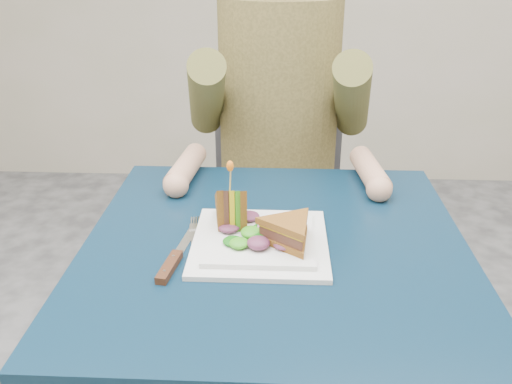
{
  "coord_description": "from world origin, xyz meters",
  "views": [
    {
      "loc": [
        0.0,
        -0.92,
        1.27
      ],
      "look_at": [
        -0.04,
        0.04,
        0.82
      ],
      "focal_mm": 38.0,
      "sensor_mm": 36.0,
      "label": 1
    }
  ],
  "objects_px": {
    "chair": "(277,185)",
    "sandwich_flat": "(289,232)",
    "knife": "(173,261)",
    "fork": "(195,240)",
    "diner": "(279,79)",
    "sandwich_upright": "(231,209)",
    "table": "(275,276)",
    "plate": "(260,241)"
  },
  "relations": [
    {
      "from": "plate",
      "to": "sandwich_flat",
      "type": "height_order",
      "value": "sandwich_flat"
    },
    {
      "from": "fork",
      "to": "chair",
      "type": "bearing_deg",
      "value": 77.06
    },
    {
      "from": "diner",
      "to": "plate",
      "type": "distance_m",
      "value": 0.62
    },
    {
      "from": "fork",
      "to": "knife",
      "type": "distance_m",
      "value": 0.09
    },
    {
      "from": "sandwich_upright",
      "to": "fork",
      "type": "distance_m",
      "value": 0.09
    },
    {
      "from": "fork",
      "to": "sandwich_flat",
      "type": "bearing_deg",
      "value": -10.53
    },
    {
      "from": "chair",
      "to": "fork",
      "type": "distance_m",
      "value": 0.74
    },
    {
      "from": "chair",
      "to": "sandwich_flat",
      "type": "height_order",
      "value": "chair"
    },
    {
      "from": "plate",
      "to": "fork",
      "type": "distance_m",
      "value": 0.13
    },
    {
      "from": "table",
      "to": "plate",
      "type": "distance_m",
      "value": 0.09
    },
    {
      "from": "chair",
      "to": "sandwich_flat",
      "type": "relative_size",
      "value": 5.23
    },
    {
      "from": "diner",
      "to": "fork",
      "type": "bearing_deg",
      "value": -105.33
    },
    {
      "from": "chair",
      "to": "knife",
      "type": "height_order",
      "value": "chair"
    },
    {
      "from": "sandwich_flat",
      "to": "knife",
      "type": "bearing_deg",
      "value": -166.39
    },
    {
      "from": "chair",
      "to": "fork",
      "type": "relative_size",
      "value": 5.19
    },
    {
      "from": "plate",
      "to": "fork",
      "type": "bearing_deg",
      "value": 175.91
    },
    {
      "from": "sandwich_upright",
      "to": "knife",
      "type": "height_order",
      "value": "sandwich_upright"
    },
    {
      "from": "table",
      "to": "knife",
      "type": "bearing_deg",
      "value": -154.19
    },
    {
      "from": "diner",
      "to": "chair",
      "type": "bearing_deg",
      "value": 90.0
    },
    {
      "from": "knife",
      "to": "plate",
      "type": "bearing_deg",
      "value": 25.98
    },
    {
      "from": "knife",
      "to": "table",
      "type": "bearing_deg",
      "value": 25.81
    },
    {
      "from": "plate",
      "to": "fork",
      "type": "xyz_separation_m",
      "value": [
        -0.13,
        0.01,
        -0.01
      ]
    },
    {
      "from": "sandwich_flat",
      "to": "fork",
      "type": "xyz_separation_m",
      "value": [
        -0.18,
        0.03,
        -0.04
      ]
    },
    {
      "from": "sandwich_flat",
      "to": "fork",
      "type": "bearing_deg",
      "value": 169.47
    },
    {
      "from": "diner",
      "to": "sandwich_upright",
      "type": "relative_size",
      "value": 5.9
    },
    {
      "from": "chair",
      "to": "sandwich_flat",
      "type": "distance_m",
      "value": 0.76
    },
    {
      "from": "chair",
      "to": "diner",
      "type": "distance_m",
      "value": 0.39
    },
    {
      "from": "table",
      "to": "sandwich_upright",
      "type": "relative_size",
      "value": 5.94
    },
    {
      "from": "fork",
      "to": "plate",
      "type": "bearing_deg",
      "value": -4.09
    },
    {
      "from": "chair",
      "to": "sandwich_flat",
      "type": "bearing_deg",
      "value": -88.02
    },
    {
      "from": "chair",
      "to": "sandwich_upright",
      "type": "height_order",
      "value": "chair"
    },
    {
      "from": "chair",
      "to": "plate",
      "type": "distance_m",
      "value": 0.73
    },
    {
      "from": "plate",
      "to": "sandwich_upright",
      "type": "distance_m",
      "value": 0.09
    },
    {
      "from": "table",
      "to": "fork",
      "type": "distance_m",
      "value": 0.18
    },
    {
      "from": "sandwich_flat",
      "to": "fork",
      "type": "height_order",
      "value": "sandwich_flat"
    },
    {
      "from": "table",
      "to": "sandwich_flat",
      "type": "bearing_deg",
      "value": -57.14
    },
    {
      "from": "sandwich_flat",
      "to": "sandwich_upright",
      "type": "distance_m",
      "value": 0.13
    },
    {
      "from": "sandwich_flat",
      "to": "fork",
      "type": "distance_m",
      "value": 0.19
    },
    {
      "from": "table",
      "to": "chair",
      "type": "bearing_deg",
      "value": 90.0
    },
    {
      "from": "diner",
      "to": "fork",
      "type": "distance_m",
      "value": 0.63
    },
    {
      "from": "sandwich_flat",
      "to": "sandwich_upright",
      "type": "bearing_deg",
      "value": 148.57
    },
    {
      "from": "diner",
      "to": "table",
      "type": "bearing_deg",
      "value": -90.0
    }
  ]
}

